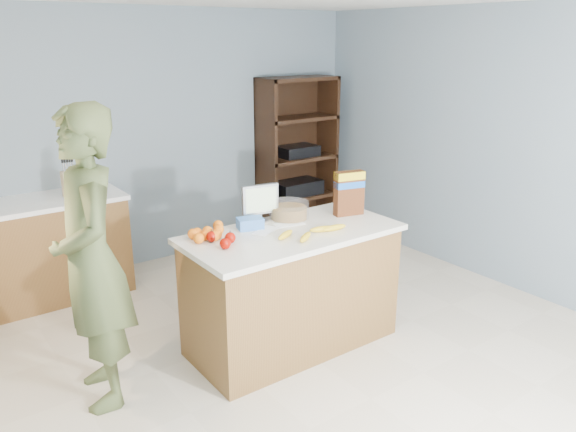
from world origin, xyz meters
TOP-DOWN VIEW (x-y plane):
  - floor at (0.00, 0.00)m, footprint 4.50×5.00m
  - walls at (0.00, 0.00)m, footprint 4.52×5.02m
  - counter_peninsula at (0.00, 0.30)m, footprint 1.56×0.76m
  - back_cabinet at (-1.20, 2.20)m, footprint 1.24×0.62m
  - shelving_unit at (1.55, 2.35)m, footprint 0.90×0.40m
  - person at (-1.35, 0.50)m, footprint 0.54×0.74m
  - knife_block at (-1.00, 2.16)m, footprint 0.12×0.10m
  - envelopes at (-0.04, 0.43)m, footprint 0.47×0.20m
  - bananas at (0.06, 0.15)m, footprint 0.57×0.26m
  - apples at (-0.53, 0.36)m, footprint 0.16×0.25m
  - oranges at (-0.55, 0.53)m, footprint 0.31×0.26m
  - blue_carton at (-0.21, 0.52)m, footprint 0.21×0.16m
  - salad_bowl at (0.16, 0.55)m, footprint 0.30×0.30m
  - tv at (-0.06, 0.62)m, footprint 0.28×0.12m
  - cereal_box at (0.58, 0.36)m, footprint 0.24×0.14m

SIDE VIEW (x-z plane):
  - floor at x=0.00m, z-range -0.01..0.01m
  - counter_peninsula at x=0.00m, z-range -0.03..0.87m
  - back_cabinet at x=-1.20m, z-range 0.00..0.90m
  - shelving_unit at x=1.55m, z-range -0.04..1.76m
  - envelopes at x=-0.04m, z-range 0.90..0.90m
  - bananas at x=0.06m, z-range 0.90..0.94m
  - oranges at x=-0.55m, z-range 0.90..0.97m
  - person at x=-1.35m, z-range 0.00..1.87m
  - apples at x=-0.53m, z-range 0.90..0.97m
  - blue_carton at x=-0.21m, z-range 0.90..0.98m
  - salad_bowl at x=0.16m, z-range 0.89..1.02m
  - knife_block at x=-1.00m, z-range 0.86..1.17m
  - tv at x=-0.06m, z-range 0.92..1.20m
  - cereal_box at x=0.58m, z-range 0.93..1.27m
  - walls at x=0.00m, z-range 0.40..2.91m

